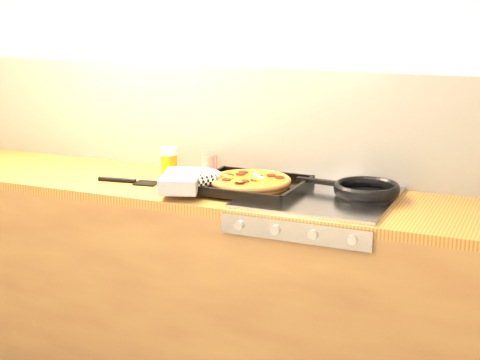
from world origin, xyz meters
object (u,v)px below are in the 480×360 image
at_px(pizza_on_tray, 232,182).
at_px(frying_pan, 365,190).
at_px(tomato_can, 209,165).
at_px(juice_glass, 169,161).

height_order(pizza_on_tray, frying_pan, pizza_on_tray).
xyz_separation_m(tomato_can, juice_glass, (-0.18, -0.06, 0.02)).
relative_size(pizza_on_tray, juice_glass, 4.51).
bearing_deg(pizza_on_tray, juice_glass, 157.54).
bearing_deg(tomato_can, frying_pan, -8.45).
relative_size(pizza_on_tray, tomato_can, 5.72).
xyz_separation_m(pizza_on_tray, juice_glass, (-0.39, 0.16, 0.02)).
xyz_separation_m(frying_pan, tomato_can, (-0.77, 0.11, 0.01)).
bearing_deg(tomato_can, juice_glass, -160.38).
distance_m(tomato_can, juice_glass, 0.19).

